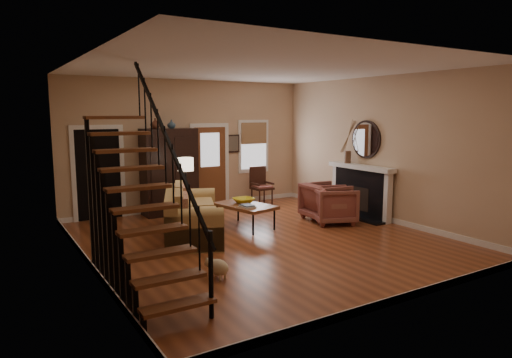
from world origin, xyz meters
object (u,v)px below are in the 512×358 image
armchair_right (325,201)px  coffee_table (245,216)px  sofa (193,214)px  armchair_left (334,205)px  floor_lamp (186,192)px  armoire (169,172)px  side_chair (262,186)px

armchair_right → coffee_table: bearing=86.2°
sofa → armchair_left: sofa is taller
sofa → floor_lamp: 1.01m
sofa → coffee_table: bearing=24.1°
armoire → coffee_table: (0.90, -2.14, -0.79)m
sofa → armchair_right: size_ratio=2.56×
floor_lamp → armchair_left: bearing=-28.6°
coffee_table → armchair_right: size_ratio=1.41×
armoire → armchair_right: bearing=-40.8°
armchair_left → armchair_right: bearing=13.1°
sofa → floor_lamp: floor_lamp is taller
armchair_right → armchair_left: bearing=176.5°
armoire → armchair_right: 3.83m
armchair_left → floor_lamp: 3.31m
sofa → armchair_left: (3.16, -0.65, -0.04)m
armchair_right → armoire: bearing=54.9°
floor_lamp → side_chair: size_ratio=1.47×
armchair_right → side_chair: bearing=13.6°
coffee_table → floor_lamp: (-0.99, 0.88, 0.50)m
armchair_left → coffee_table: bearing=92.3°
armoire → floor_lamp: 1.29m
coffee_table → armchair_left: bearing=-20.1°
sofa → armchair_left: bearing=10.4°
armoire → armchair_left: bearing=-45.3°
side_chair → floor_lamp: bearing=-158.2°
armoire → floor_lamp: bearing=-94.2°
coffee_table → floor_lamp: 1.42m
sofa → side_chair: bearing=56.4°
armoire → sofa: armoire is taller
armchair_right → side_chair: side_chair is taller
armoire → sofa: bearing=-99.2°
side_chair → armchair_left: bearing=-84.5°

